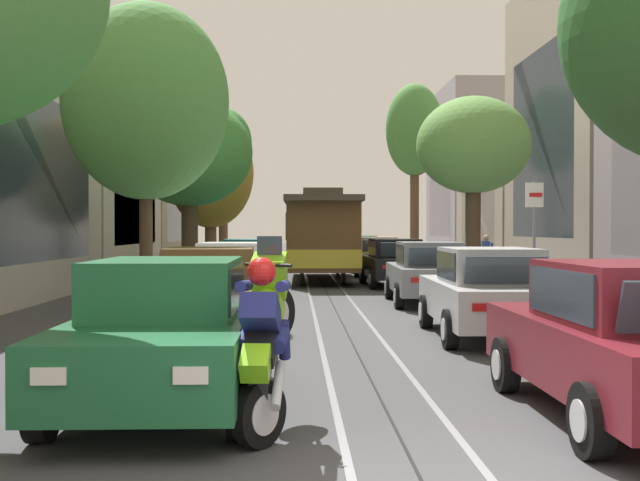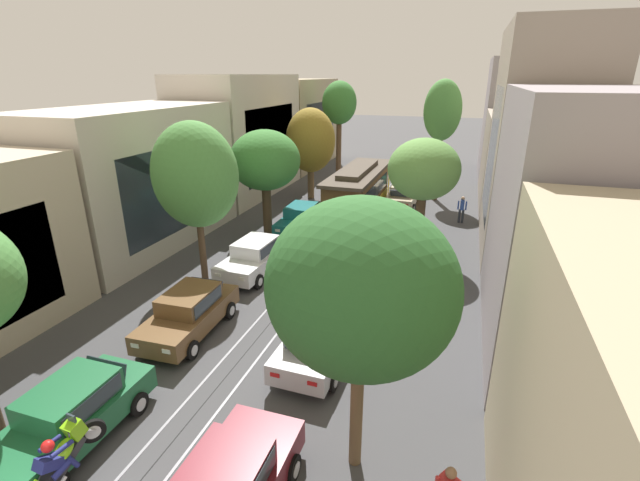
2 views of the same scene
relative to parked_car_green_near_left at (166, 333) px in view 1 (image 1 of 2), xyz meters
name	(u,v)px [view 1 (image 1 of 2)]	position (x,y,z in m)	size (l,w,h in m)	color
ground_plane	(326,291)	(2.34, 15.52, -0.80)	(160.00, 160.00, 0.00)	#424244
trolley_track_rails	(323,285)	(2.34, 18.20, -0.79)	(1.14, 54.75, 0.01)	gray
building_facade_left	(33,175)	(-7.77, 19.26, 3.01)	(5.61, 46.45, 8.64)	#BCAD93
building_facade_right	(592,163)	(12.14, 19.58, 3.51)	(5.89, 46.45, 10.84)	tan
parked_car_green_near_left	(166,333)	(0.00, 0.00, 0.00)	(2.00, 4.36, 1.58)	#1E6038
parked_car_brown_second_left	(210,293)	(-0.09, 5.24, 0.00)	(2.11, 4.41, 1.58)	brown
parked_car_white_mid_left	(232,275)	(-0.14, 10.57, 0.00)	(2.13, 4.42, 1.58)	silver
parked_car_teal_fourth_left	(247,264)	(-0.14, 16.60, 0.00)	(2.06, 4.39, 1.58)	#196B70
parked_car_maroon_near_right	(630,340)	(4.72, -0.73, 0.00)	(2.01, 4.36, 1.58)	maroon
parked_car_silver_second_right	(487,292)	(4.75, 5.16, 0.00)	(2.07, 4.39, 1.58)	#B7B7BC
parked_car_grey_mid_right	(429,273)	(4.79, 11.39, 0.00)	(2.09, 4.40, 1.58)	slate
parked_car_black_fourth_right	(394,262)	(4.68, 17.50, 0.00)	(2.10, 4.40, 1.58)	black
parked_car_beige_fifth_right	(377,256)	(4.74, 23.69, 0.00)	(2.07, 4.39, 1.58)	#C1B28E
parked_car_green_sixth_right	(360,251)	(4.61, 30.22, 0.00)	(2.01, 4.37, 1.58)	#1E6038
street_tree_kerb_left_second	(146,102)	(-1.94, 9.16, 3.94)	(3.71, 3.04, 6.96)	#4C3826
street_tree_kerb_left_mid	(190,154)	(-1.85, 15.74, 3.40)	(3.87, 3.90, 5.89)	#4C3826
street_tree_kerb_left_fourth	(211,174)	(-2.09, 23.97, 3.39)	(3.54, 3.29, 6.49)	brown
street_tree_kerb_left_far	(223,146)	(-2.33, 32.25, 5.42)	(2.98, 3.21, 8.16)	brown
street_tree_kerb_right_second	(473,147)	(6.75, 14.99, 3.58)	(3.41, 3.51, 5.89)	#4C3826
street_tree_kerb_right_mid	(415,133)	(6.72, 26.32, 5.40)	(2.58, 2.17, 8.39)	brown
cable_car_trolley	(321,236)	(2.34, 20.27, 0.86)	(2.64, 9.15, 3.28)	brown
motorcycle_with_rider	(265,331)	(1.11, -1.21, 0.17)	(0.55, 1.84, 1.84)	black
pedestrian_on_left_pavement	(486,254)	(8.69, 21.27, 0.15)	(0.55, 0.37, 1.68)	#282D38
fire_hydrant	(525,300)	(6.17, 7.67, -0.38)	(0.40, 0.22, 0.84)	#B2B2B7
street_sign_post	(534,236)	(6.08, 6.79, 0.98)	(0.36, 0.08, 2.88)	slate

